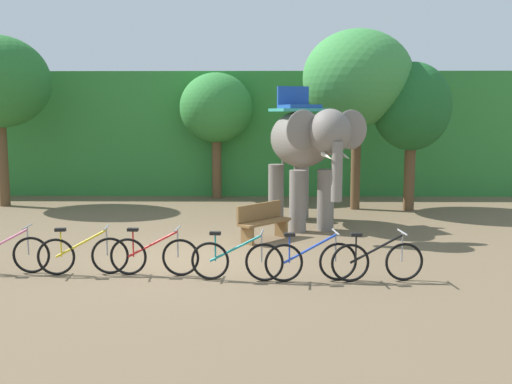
% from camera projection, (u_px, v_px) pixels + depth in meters
% --- Properties ---
extents(ground_plane, '(80.00, 80.00, 0.00)m').
position_uv_depth(ground_plane, '(194.00, 260.00, 12.32)').
color(ground_plane, brown).
extents(foliage_hedge, '(36.00, 6.00, 4.55)m').
position_uv_depth(foliage_hedge, '(229.00, 132.00, 24.43)').
color(foliage_hedge, '#338438').
rests_on(foliage_hedge, ground).
extents(tree_far_right, '(2.57, 2.57, 4.46)m').
position_uv_depth(tree_far_right, '(216.00, 109.00, 20.80)').
color(tree_far_right, brown).
rests_on(tree_far_right, ground).
extents(tree_center_right, '(3.42, 3.42, 5.63)m').
position_uv_depth(tree_center_right, '(358.00, 78.00, 18.30)').
color(tree_center_right, brown).
rests_on(tree_center_right, ground).
extents(tree_far_left, '(2.40, 2.40, 4.61)m').
position_uv_depth(tree_far_left, '(412.00, 108.00, 18.17)').
color(tree_far_left, brown).
rests_on(tree_far_left, ground).
extents(elephant, '(2.65, 4.24, 3.78)m').
position_uv_depth(elephant, '(305.00, 145.00, 15.58)').
color(elephant, slate).
rests_on(elephant, ground).
extents(bike_pink, '(1.71, 0.52, 0.92)m').
position_uv_depth(bike_pink, '(4.00, 254.00, 11.22)').
color(bike_pink, black).
rests_on(bike_pink, ground).
extents(bike_yellow, '(1.71, 0.52, 0.92)m').
position_uv_depth(bike_yellow, '(83.00, 255.00, 11.14)').
color(bike_yellow, black).
rests_on(bike_yellow, ground).
extents(bike_red, '(1.71, 0.52, 0.92)m').
position_uv_depth(bike_red, '(154.00, 255.00, 11.09)').
color(bike_red, black).
rests_on(bike_red, ground).
extents(bike_teal, '(1.71, 0.52, 0.92)m').
position_uv_depth(bike_teal, '(237.00, 260.00, 10.74)').
color(bike_teal, black).
rests_on(bike_teal, ground).
extents(bike_blue, '(1.71, 0.52, 0.92)m').
position_uv_depth(bike_blue, '(311.00, 261.00, 10.70)').
color(bike_blue, black).
rests_on(bike_blue, ground).
extents(bike_black, '(1.71, 0.52, 0.92)m').
position_uv_depth(bike_black, '(377.00, 261.00, 10.69)').
color(bike_black, black).
rests_on(bike_black, ground).
extents(wooden_bench, '(1.32, 1.38, 0.89)m').
position_uv_depth(wooden_bench, '(263.00, 221.00, 14.17)').
color(wooden_bench, brown).
rests_on(wooden_bench, ground).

